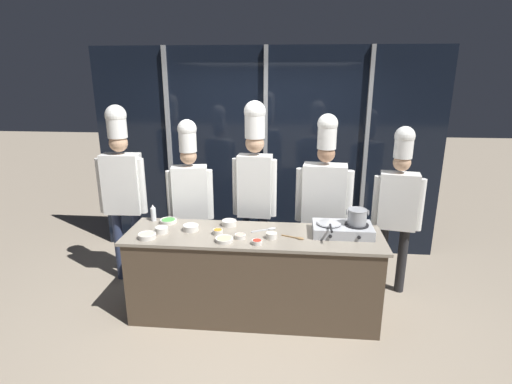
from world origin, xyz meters
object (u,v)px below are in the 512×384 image
object	(u,v)px
frying_pan	(329,222)
chef_line	(255,178)
chef_apprentice	(398,199)
chef_pastry	(324,193)
stock_pot	(357,216)
prep_bowl_onion	(162,229)
prep_bowl_chicken	(147,235)
prep_bowl_shrimp	(240,236)
chef_sous	(190,190)
prep_bowl_bean_sprouts	(191,227)
prep_bowl_scallions	(168,221)
prep_bowl_garlic	(229,223)
serving_spoon_solid	(297,238)
chef_head	(122,181)
serving_spoon_slotted	(269,229)
prep_bowl_ginger	(224,239)
prep_bowl_chili_flakes	(257,242)
squeeze_bottle_clear	(153,213)
prep_bowl_noodles	(271,235)
portable_stove	(342,229)
prep_bowl_carrots	(218,231)

from	to	relation	value
frying_pan	chef_line	world-z (taller)	chef_line
chef_apprentice	chef_pastry	bearing A→B (deg)	7.46
chef_apprentice	stock_pot	bearing A→B (deg)	57.04
prep_bowl_onion	prep_bowl_chicken	bearing A→B (deg)	-123.90
prep_bowl_shrimp	chef_sous	size ratio (longest dim) A/B	0.06
prep_bowl_bean_sprouts	prep_bowl_onion	bearing A→B (deg)	-162.02
prep_bowl_scallions	prep_bowl_garlic	world-z (taller)	prep_bowl_garlic
serving_spoon_solid	chef_head	xyz separation A→B (m)	(-1.96, 0.67, 0.33)
prep_bowl_chicken	chef_apprentice	world-z (taller)	chef_apprentice
serving_spoon_slotted	prep_bowl_ginger	bearing A→B (deg)	-141.23
prep_bowl_chili_flakes	prep_bowl_garlic	distance (m)	0.54
serving_spoon_solid	stock_pot	bearing A→B (deg)	14.60
frying_pan	prep_bowl_shrimp	xyz separation A→B (m)	(-0.84, -0.19, -0.10)
squeeze_bottle_clear	prep_bowl_shrimp	world-z (taller)	squeeze_bottle_clear
prep_bowl_noodles	chef_sous	xyz separation A→B (m)	(-0.96, 0.74, 0.19)
frying_pan	prep_bowl_bean_sprouts	xyz separation A→B (m)	(-1.35, -0.04, -0.09)
prep_bowl_onion	serving_spoon_solid	size ratio (longest dim) A/B	0.57
chef_head	prep_bowl_chili_flakes	bearing A→B (deg)	150.15
portable_stove	frying_pan	distance (m)	0.15
portable_stove	prep_bowl_bean_sprouts	world-z (taller)	portable_stove
prep_bowl_shrimp	prep_bowl_chili_flakes	distance (m)	0.20
frying_pan	chef_head	size ratio (longest dim) A/B	0.20
prep_bowl_shrimp	chef_pastry	world-z (taller)	chef_pastry
prep_bowl_garlic	prep_bowl_shrimp	bearing A→B (deg)	-63.73
prep_bowl_shrimp	chef_head	size ratio (longest dim) A/B	0.05
prep_bowl_carrots	chef_sous	bearing A→B (deg)	122.63
prep_bowl_carrots	prep_bowl_scallions	size ratio (longest dim) A/B	0.57
serving_spoon_solid	chef_head	world-z (taller)	chef_head
prep_bowl_noodles	chef_sous	world-z (taller)	chef_sous
chef_apprentice	prep_bowl_chicken	bearing A→B (deg)	28.28
prep_bowl_shrimp	chef_head	world-z (taller)	chef_head
frying_pan	chef_pastry	world-z (taller)	chef_pastry
prep_bowl_garlic	chef_sous	bearing A→B (deg)	138.60
prep_bowl_chicken	prep_bowl_ginger	world-z (taller)	prep_bowl_chicken
prep_bowl_onion	prep_bowl_carrots	world-z (taller)	prep_bowl_onion
frying_pan	prep_bowl_noodles	size ratio (longest dim) A/B	3.84
prep_bowl_shrimp	prep_bowl_noodles	world-z (taller)	prep_bowl_noodles
prep_bowl_onion	chef_line	distance (m)	1.14
prep_bowl_chili_flakes	serving_spoon_solid	world-z (taller)	prep_bowl_chili_flakes
stock_pot	prep_bowl_garlic	xyz separation A→B (m)	(-1.25, 0.12, -0.16)
chef_apprentice	prep_bowl_bean_sprouts	bearing A→B (deg)	25.53
serving_spoon_solid	prep_bowl_chili_flakes	bearing A→B (deg)	-155.99
chef_sous	frying_pan	bearing A→B (deg)	147.69
serving_spoon_slotted	chef_pastry	world-z (taller)	chef_pastry
prep_bowl_noodles	prep_bowl_bean_sprouts	xyz separation A→B (m)	(-0.81, 0.13, -0.00)
prep_bowl_chili_flakes	chef_head	xyz separation A→B (m)	(-1.60, 0.83, 0.31)
prep_bowl_shrimp	chef_head	bearing A→B (deg)	153.34
prep_bowl_chicken	prep_bowl_bean_sprouts	world-z (taller)	prep_bowl_bean_sprouts
prep_bowl_noodles	prep_bowl_shrimp	bearing A→B (deg)	-174.59
prep_bowl_shrimp	chef_apprentice	bearing A→B (deg)	24.57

